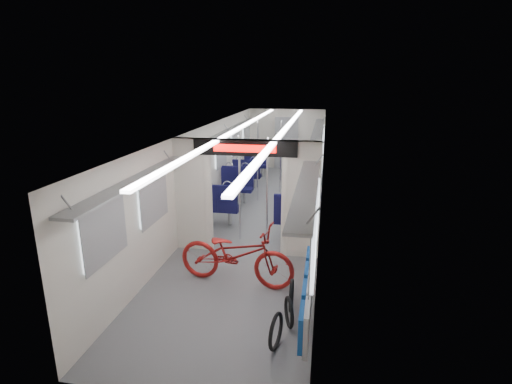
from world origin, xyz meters
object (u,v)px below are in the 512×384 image
flip_bench (308,292)px  stanchion_near_right (267,193)px  bike_hoop_a (276,333)px  bike_hoop_b (289,314)px  seat_bay_near_left (229,192)px  stanchion_far_left (258,162)px  seat_bay_far_right (306,171)px  seat_bay_far_left (252,167)px  stanchion_near_left (240,189)px  stanchion_far_right (280,162)px  bike_hoop_c (291,297)px  bicycle (236,254)px  seat_bay_near_right (299,201)px

flip_bench → stanchion_near_right: stanchion_near_right is taller
bike_hoop_a → bike_hoop_b: bike_hoop_a is taller
seat_bay_near_left → stanchion_far_left: (0.57, 1.18, 0.59)m
bike_hoop_a → seat_bay_far_right: seat_bay_far_right is taller
seat_bay_far_left → seat_bay_far_right: 1.91m
stanchion_near_left → stanchion_far_right: (0.53, 3.04, 0.00)m
bike_hoop_a → bike_hoop_c: bike_hoop_c is taller
seat_bay_near_left → stanchion_near_right: size_ratio=0.95×
flip_bench → bicycle: bearing=138.5°
bike_hoop_c → seat_bay_near_right: bearing=92.4°
seat_bay_far_left → stanchion_near_left: (0.67, -5.01, 0.63)m
flip_bench → seat_bay_near_right: 4.29m
bike_hoop_b → stanchion_far_right: bearing=97.8°
bike_hoop_b → seat_bay_far_left: (-2.04, 8.05, 0.32)m
bike_hoop_b → seat_bay_far_right: 7.67m
flip_bench → stanchion_far_left: 6.23m
bicycle → stanchion_far_left: 4.90m
flip_bench → seat_bay_far_left: seat_bay_far_left is taller
seat_bay_far_left → seat_bay_far_right: seat_bay_far_right is taller
bike_hoop_c → stanchion_far_left: 5.81m
stanchion_near_left → seat_bay_near_right: bearing=45.6°
bike_hoop_a → bike_hoop_b: 0.52m
seat_bay_far_left → seat_bay_far_right: size_ratio=0.97×
seat_bay_far_right → stanchion_far_right: (-0.67, -1.57, 0.62)m
bike_hoop_a → bike_hoop_c: 0.93m
seat_bay_far_left → stanchion_far_left: 2.26m
bike_hoop_a → seat_bay_near_left: (-1.91, 5.29, 0.33)m
bicycle → stanchion_near_right: 1.82m
seat_bay_near_right → flip_bench: bearing=-84.4°
seat_bay_near_right → seat_bay_far_right: seat_bay_near_right is taller
flip_bench → seat_bay_near_left: seat_bay_near_left is taller
bicycle → stanchion_near_right: (0.28, 1.69, 0.61)m
bicycle → bike_hoop_a: bearing=-143.3°
bike_hoop_a → stanchion_far_left: bearing=101.8°
bicycle → bike_hoop_b: 1.54m
stanchion_near_left → stanchion_near_right: same height
stanchion_far_right → stanchion_near_right: bearing=-88.3°
seat_bay_near_right → stanchion_near_right: (-0.57, -1.46, 0.59)m
flip_bench → stanchion_near_left: stanchion_near_left is taller
seat_bay_near_right → seat_bay_far_left: (-1.87, 3.79, -0.04)m
seat_bay_near_left → seat_bay_near_right: seat_bay_near_right is taller
bike_hoop_a → stanchion_near_right: bearing=100.4°
bike_hoop_b → seat_bay_far_right: (-0.17, 7.66, 0.33)m
seat_bay_far_right → stanchion_near_right: bearing=-96.7°
seat_bay_near_left → flip_bench: bearing=-64.4°
stanchion_near_left → bike_hoop_a: bearing=-70.8°
bicycle → seat_bay_near_left: size_ratio=0.93×
bike_hoop_c → stanchion_far_right: stanchion_far_right is taller
stanchion_near_right → bike_hoop_b: bearing=-75.4°
bike_hoop_c → stanchion_near_left: bearing=117.3°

